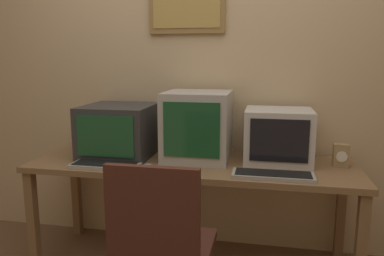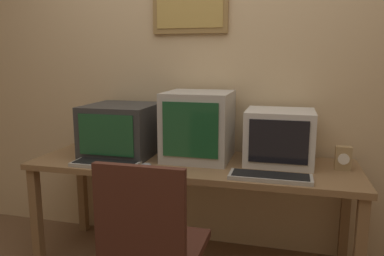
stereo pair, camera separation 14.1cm
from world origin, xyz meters
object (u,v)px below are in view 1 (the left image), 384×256
(mouse_near_keyboard, at_px, (147,167))
(keyboard_side, at_px, (273,175))
(desk_clock, at_px, (341,156))
(monitor_left, at_px, (119,130))
(monitor_right, at_px, (278,136))
(keyboard_main, at_px, (105,165))
(monitor_center, at_px, (198,126))

(mouse_near_keyboard, bearing_deg, keyboard_side, 0.45)
(mouse_near_keyboard, bearing_deg, desk_clock, 14.59)
(monitor_left, distance_m, mouse_near_keyboard, 0.44)
(monitor_right, height_order, keyboard_side, monitor_right)
(monitor_right, relative_size, keyboard_main, 1.00)
(keyboard_side, bearing_deg, monitor_right, 84.71)
(keyboard_main, distance_m, mouse_near_keyboard, 0.26)
(desk_clock, bearing_deg, monitor_left, 179.83)
(desk_clock, bearing_deg, keyboard_side, -144.45)
(keyboard_main, bearing_deg, keyboard_side, -0.25)
(monitor_left, relative_size, monitor_right, 1.13)
(monitor_left, xyz_separation_m, keyboard_side, (1.00, -0.29, -0.16))
(monitor_right, relative_size, mouse_near_keyboard, 4.01)
(keyboard_main, bearing_deg, monitor_right, 18.10)
(monitor_right, height_order, keyboard_main, monitor_right)
(monitor_center, height_order, desk_clock, monitor_center)
(monitor_left, xyz_separation_m, monitor_right, (1.03, 0.05, -0.00))
(monitor_left, distance_m, monitor_center, 0.53)
(monitor_center, height_order, keyboard_main, monitor_center)
(monitor_center, height_order, keyboard_side, monitor_center)
(keyboard_side, bearing_deg, monitor_left, 163.90)
(monitor_left, relative_size, desk_clock, 3.31)
(keyboard_main, height_order, desk_clock, desk_clock)
(desk_clock, bearing_deg, mouse_near_keyboard, -165.41)
(monitor_center, relative_size, monitor_right, 1.06)
(monitor_left, distance_m, keyboard_side, 1.06)
(keyboard_main, bearing_deg, monitor_center, 31.30)
(keyboard_side, xyz_separation_m, mouse_near_keyboard, (-0.72, -0.01, 0.01))
(monitor_right, xyz_separation_m, desk_clock, (0.37, -0.05, -0.10))
(monitor_right, xyz_separation_m, keyboard_side, (-0.03, -0.34, -0.15))
(monitor_left, relative_size, keyboard_main, 1.12)
(monitor_center, distance_m, keyboard_side, 0.60)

